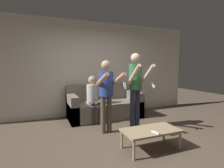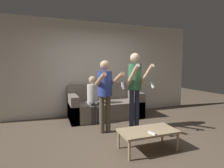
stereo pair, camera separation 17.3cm
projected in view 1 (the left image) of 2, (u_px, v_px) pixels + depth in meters
The scene contains 8 objects.
ground_plane at pixel (125, 141), 3.33m from camera, with size 14.00×14.00×0.00m, color brown.
wall_back at pixel (93, 69), 5.14m from camera, with size 6.40×0.06×2.70m.
couch at pixel (104, 107), 4.86m from camera, with size 1.98×0.92×0.88m.
person_standing_left at pixel (106, 89), 3.64m from camera, with size 0.42×0.73×1.54m.
person_standing_right at pixel (136, 83), 3.90m from camera, with size 0.41×0.65×1.71m.
person_seated at pixel (93, 97), 4.47m from camera, with size 0.29×0.52×1.17m.
coffee_table at pixel (151, 131), 2.97m from camera, with size 0.97×0.50×0.35m.
remote_on_table at pixel (156, 132), 2.81m from camera, with size 0.07×0.15×0.02m.
Camera 1 is at (-1.44, -2.87, 1.42)m, focal length 28.00 mm.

